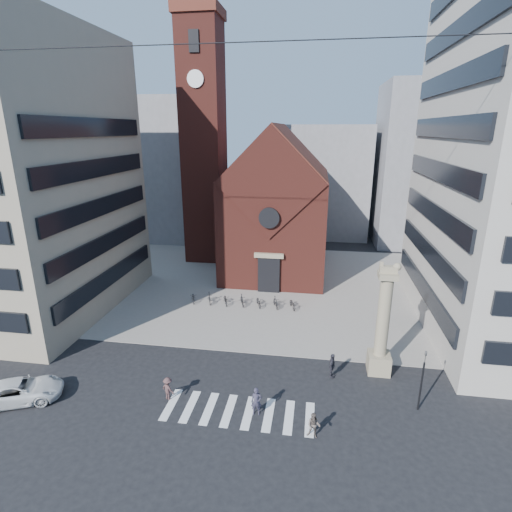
{
  "coord_description": "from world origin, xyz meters",
  "views": [
    {
      "loc": [
        4.96,
        -23.99,
        17.38
      ],
      "look_at": [
        -0.04,
        8.0,
        7.03
      ],
      "focal_mm": 28.0,
      "sensor_mm": 36.0,
      "label": 1
    }
  ],
  "objects_px": {
    "traffic_light": "(422,379)",
    "white_car": "(19,391)",
    "lion_column": "(382,330)",
    "pedestrian_1": "(314,426)",
    "scooter_0": "(193,297)",
    "pedestrian_2": "(332,366)",
    "pedestrian_0": "(256,401)"
  },
  "relations": [
    {
      "from": "traffic_light",
      "to": "pedestrian_2",
      "type": "bearing_deg",
      "value": 153.18
    },
    {
      "from": "pedestrian_1",
      "to": "lion_column",
      "type": "bearing_deg",
      "value": 69.67
    },
    {
      "from": "lion_column",
      "to": "scooter_0",
      "type": "distance_m",
      "value": 20.31
    },
    {
      "from": "lion_column",
      "to": "pedestrian_2",
      "type": "relative_size",
      "value": 4.6
    },
    {
      "from": "white_car",
      "to": "lion_column",
      "type": "bearing_deg",
      "value": -97.08
    },
    {
      "from": "traffic_light",
      "to": "scooter_0",
      "type": "xyz_separation_m",
      "value": [
        -19.45,
        13.96,
        -1.74
      ]
    },
    {
      "from": "pedestrian_2",
      "to": "white_car",
      "type": "bearing_deg",
      "value": 119.25
    },
    {
      "from": "white_car",
      "to": "pedestrian_0",
      "type": "bearing_deg",
      "value": -109.51
    },
    {
      "from": "scooter_0",
      "to": "pedestrian_2",
      "type": "bearing_deg",
      "value": -57.59
    },
    {
      "from": "white_car",
      "to": "pedestrian_2",
      "type": "bearing_deg",
      "value": -97.61
    },
    {
      "from": "lion_column",
      "to": "scooter_0",
      "type": "height_order",
      "value": "lion_column"
    },
    {
      "from": "traffic_light",
      "to": "pedestrian_1",
      "type": "xyz_separation_m",
      "value": [
        -6.66,
        -3.48,
        -1.48
      ]
    },
    {
      "from": "traffic_light",
      "to": "lion_column",
      "type": "bearing_deg",
      "value": 116.46
    },
    {
      "from": "pedestrian_0",
      "to": "pedestrian_1",
      "type": "xyz_separation_m",
      "value": [
        3.63,
        -1.46,
        -0.13
      ]
    },
    {
      "from": "traffic_light",
      "to": "white_car",
      "type": "distance_m",
      "value": 26.33
    },
    {
      "from": "white_car",
      "to": "pedestrian_0",
      "type": "xyz_separation_m",
      "value": [
        15.81,
        1.15,
        0.18
      ]
    },
    {
      "from": "traffic_light",
      "to": "pedestrian_2",
      "type": "distance_m",
      "value": 6.27
    },
    {
      "from": "pedestrian_1",
      "to": "pedestrian_2",
      "type": "height_order",
      "value": "pedestrian_2"
    },
    {
      "from": "traffic_light",
      "to": "white_car",
      "type": "relative_size",
      "value": 0.8
    },
    {
      "from": "pedestrian_1",
      "to": "white_car",
      "type": "bearing_deg",
      "value": -169.29
    },
    {
      "from": "lion_column",
      "to": "pedestrian_0",
      "type": "xyz_separation_m",
      "value": [
        -8.29,
        -6.02,
        -2.52
      ]
    },
    {
      "from": "pedestrian_1",
      "to": "pedestrian_2",
      "type": "distance_m",
      "value": 6.36
    },
    {
      "from": "traffic_light",
      "to": "pedestrian_2",
      "type": "relative_size",
      "value": 2.28
    },
    {
      "from": "traffic_light",
      "to": "pedestrian_1",
      "type": "relative_size",
      "value": 2.66
    },
    {
      "from": "traffic_light",
      "to": "scooter_0",
      "type": "relative_size",
      "value": 2.28
    },
    {
      "from": "lion_column",
      "to": "pedestrian_0",
      "type": "height_order",
      "value": "lion_column"
    },
    {
      "from": "pedestrian_1",
      "to": "pedestrian_2",
      "type": "xyz_separation_m",
      "value": [
        1.2,
        6.24,
        0.13
      ]
    },
    {
      "from": "pedestrian_2",
      "to": "pedestrian_1",
      "type": "bearing_deg",
      "value": -177.65
    },
    {
      "from": "pedestrian_2",
      "to": "pedestrian_0",
      "type": "bearing_deg",
      "value": 147.98
    },
    {
      "from": "lion_column",
      "to": "traffic_light",
      "type": "bearing_deg",
      "value": -63.54
    },
    {
      "from": "lion_column",
      "to": "pedestrian_1",
      "type": "relative_size",
      "value": 5.37
    },
    {
      "from": "lion_column",
      "to": "pedestrian_1",
      "type": "distance_m",
      "value": 9.21
    }
  ]
}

